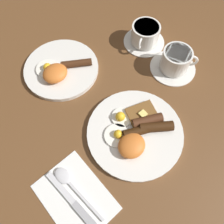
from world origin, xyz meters
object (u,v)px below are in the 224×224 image
breakfast_plate_far (60,69)px  teacup_far (145,35)px  teacup_near (175,62)px  spoon (67,181)px  breakfast_plate_near (136,132)px  knife (74,203)px

breakfast_plate_far → teacup_far: size_ratio=1.68×
teacup_far → teacup_near: bearing=-91.0°
teacup_near → spoon: teacup_near is taller
breakfast_plate_far → teacup_far: teacup_far is taller
breakfast_plate_far → teacup_far: bearing=-14.7°
breakfast_plate_near → teacup_near: 0.27m
breakfast_plate_far → spoon: breakfast_plate_far is taller
spoon → teacup_near: bearing=-86.9°
teacup_near → spoon: 0.49m
breakfast_plate_far → teacup_near: size_ratio=1.62×
breakfast_plate_far → breakfast_plate_near: bearing=-82.1°
breakfast_plate_near → teacup_near: size_ratio=1.81×
breakfast_plate_near → knife: size_ratio=1.47×
breakfast_plate_near → knife: bearing=-169.9°
teacup_far → spoon: 0.54m
teacup_near → knife: 0.52m
knife → spoon: size_ratio=1.05×
breakfast_plate_near → spoon: 0.23m
teacup_far → spoon: teacup_far is taller
breakfast_plate_far → spoon: 0.36m
breakfast_plate_far → teacup_near: bearing=-37.0°
knife → teacup_near: bearing=-80.8°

